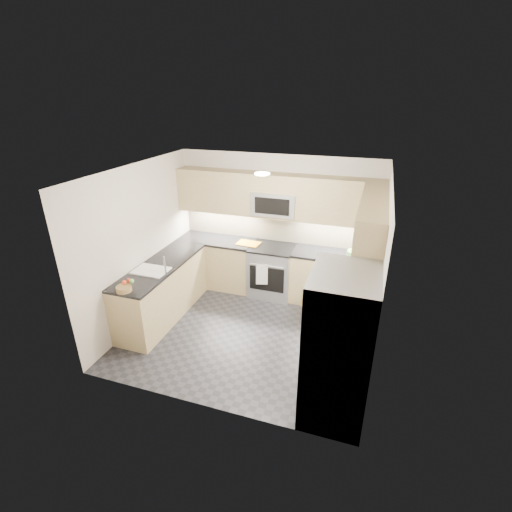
{
  "coord_description": "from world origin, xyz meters",
  "views": [
    {
      "loc": [
        1.63,
        -4.57,
        3.47
      ],
      "look_at": [
        0.0,
        0.35,
        1.15
      ],
      "focal_mm": 26.0,
      "sensor_mm": 36.0,
      "label": 1
    }
  ],
  "objects_px": {
    "utensil_bowl": "(355,255)",
    "fruit_basket": "(124,289)",
    "refrigerator": "(338,347)",
    "gas_range": "(272,271)",
    "cutting_board": "(248,243)",
    "microwave": "(275,203)"
  },
  "relations": [
    {
      "from": "refrigerator",
      "to": "utensil_bowl",
      "type": "distance_m",
      "value": 2.32
    },
    {
      "from": "microwave",
      "to": "utensil_bowl",
      "type": "xyz_separation_m",
      "value": [
        1.43,
        -0.23,
        -0.69
      ]
    },
    {
      "from": "utensil_bowl",
      "to": "fruit_basket",
      "type": "bearing_deg",
      "value": -144.71
    },
    {
      "from": "microwave",
      "to": "utensil_bowl",
      "type": "height_order",
      "value": "microwave"
    },
    {
      "from": "microwave",
      "to": "fruit_basket",
      "type": "relative_size",
      "value": 3.61
    },
    {
      "from": "utensil_bowl",
      "to": "cutting_board",
      "type": "bearing_deg",
      "value": 176.96
    },
    {
      "from": "cutting_board",
      "to": "fruit_basket",
      "type": "relative_size",
      "value": 1.93
    },
    {
      "from": "utensil_bowl",
      "to": "fruit_basket",
      "type": "height_order",
      "value": "utensil_bowl"
    },
    {
      "from": "utensil_bowl",
      "to": "refrigerator",
      "type": "bearing_deg",
      "value": -89.52
    },
    {
      "from": "microwave",
      "to": "fruit_basket",
      "type": "distance_m",
      "value": 2.84
    },
    {
      "from": "refrigerator",
      "to": "fruit_basket",
      "type": "distance_m",
      "value": 2.96
    },
    {
      "from": "gas_range",
      "to": "utensil_bowl",
      "type": "xyz_separation_m",
      "value": [
        1.43,
        -0.1,
        0.56
      ]
    },
    {
      "from": "utensil_bowl",
      "to": "cutting_board",
      "type": "relative_size",
      "value": 0.64
    },
    {
      "from": "microwave",
      "to": "refrigerator",
      "type": "height_order",
      "value": "microwave"
    },
    {
      "from": "refrigerator",
      "to": "utensil_bowl",
      "type": "bearing_deg",
      "value": 90.48
    },
    {
      "from": "microwave",
      "to": "utensil_bowl",
      "type": "bearing_deg",
      "value": -9.07
    },
    {
      "from": "fruit_basket",
      "to": "refrigerator",
      "type": "bearing_deg",
      "value": -4.77
    },
    {
      "from": "cutting_board",
      "to": "fruit_basket",
      "type": "bearing_deg",
      "value": -115.79
    },
    {
      "from": "microwave",
      "to": "cutting_board",
      "type": "relative_size",
      "value": 1.87
    },
    {
      "from": "microwave",
      "to": "cutting_board",
      "type": "distance_m",
      "value": 0.89
    },
    {
      "from": "refrigerator",
      "to": "cutting_board",
      "type": "distance_m",
      "value": 3.08
    },
    {
      "from": "cutting_board",
      "to": "gas_range",
      "type": "bearing_deg",
      "value": 0.45
    }
  ]
}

